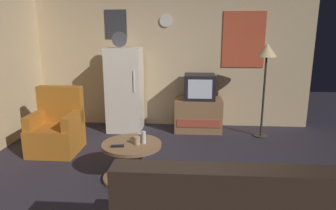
# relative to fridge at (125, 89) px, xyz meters

# --- Properties ---
(ground_plane) EXTENTS (12.00, 12.00, 0.00)m
(ground_plane) POSITION_rel_fridge_xyz_m (0.80, -2.04, -0.75)
(ground_plane) COLOR #2D2833
(wall_with_art) EXTENTS (5.20, 0.12, 2.68)m
(wall_with_art) POSITION_rel_fridge_xyz_m (0.81, 0.41, 0.59)
(wall_with_art) COLOR #D1B284
(wall_with_art) RESTS_ON ground_plane
(fridge) EXTENTS (0.60, 0.62, 1.77)m
(fridge) POSITION_rel_fridge_xyz_m (0.00, 0.00, 0.00)
(fridge) COLOR silver
(fridge) RESTS_ON ground_plane
(tv_stand) EXTENTS (0.84, 0.53, 0.60)m
(tv_stand) POSITION_rel_fridge_xyz_m (1.33, 0.02, -0.46)
(tv_stand) COLOR #8E6642
(tv_stand) RESTS_ON ground_plane
(crt_tv) EXTENTS (0.54, 0.51, 0.44)m
(crt_tv) POSITION_rel_fridge_xyz_m (1.35, 0.02, 0.06)
(crt_tv) COLOR black
(crt_tv) RESTS_ON tv_stand
(standing_lamp) EXTENTS (0.32, 0.32, 1.59)m
(standing_lamp) POSITION_rel_fridge_xyz_m (2.42, -0.23, 0.60)
(standing_lamp) COLOR #332D28
(standing_lamp) RESTS_ON ground_plane
(coffee_table) EXTENTS (0.72, 0.72, 0.46)m
(coffee_table) POSITION_rel_fridge_xyz_m (0.48, -1.93, -0.52)
(coffee_table) COLOR #8E6642
(coffee_table) RESTS_ON ground_plane
(wine_glass) EXTENTS (0.05, 0.05, 0.15)m
(wine_glass) POSITION_rel_fridge_xyz_m (0.63, -1.92, -0.22)
(wine_glass) COLOR silver
(wine_glass) RESTS_ON coffee_table
(mug_ceramic_white) EXTENTS (0.08, 0.08, 0.09)m
(mug_ceramic_white) POSITION_rel_fridge_xyz_m (0.58, -1.83, -0.25)
(mug_ceramic_white) COLOR silver
(mug_ceramic_white) RESTS_ON coffee_table
(mug_ceramic_tan) EXTENTS (0.08, 0.08, 0.09)m
(mug_ceramic_tan) POSITION_rel_fridge_xyz_m (0.55, -1.95, -0.25)
(mug_ceramic_tan) COLOR tan
(mug_ceramic_tan) RESTS_ON coffee_table
(remote_control) EXTENTS (0.16, 0.07, 0.02)m
(remote_control) POSITION_rel_fridge_xyz_m (0.34, -2.06, -0.28)
(remote_control) COLOR black
(remote_control) RESTS_ON coffee_table
(armchair) EXTENTS (0.68, 0.68, 0.96)m
(armchair) POSITION_rel_fridge_xyz_m (-0.82, -1.10, -0.42)
(armchair) COLOR #B2661E
(armchair) RESTS_ON ground_plane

